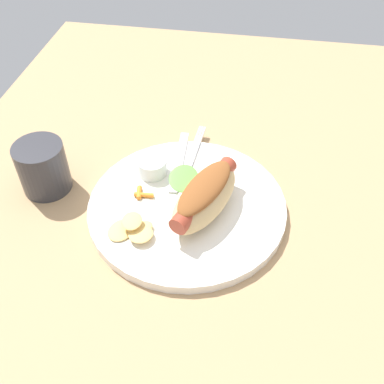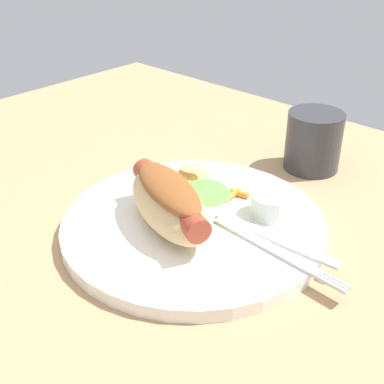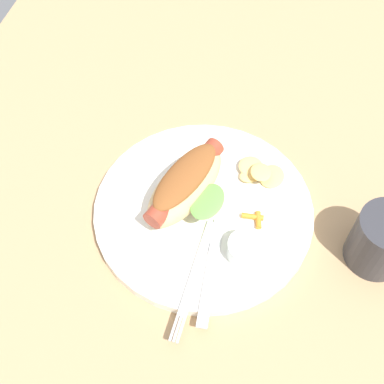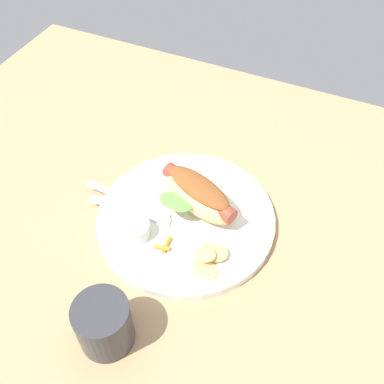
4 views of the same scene
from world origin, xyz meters
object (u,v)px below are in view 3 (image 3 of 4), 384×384
(knife, at_px, (211,271))
(drinking_cup, at_px, (382,242))
(plate, at_px, (203,210))
(sauce_ramekin, at_px, (246,249))
(carrot_garnish, at_px, (255,218))
(chips_pile, at_px, (260,172))
(hot_dog, at_px, (186,184))
(fork, at_px, (195,275))

(knife, relative_size, drinking_cup, 1.83)
(plate, xyz_separation_m, sauce_ramekin, (-0.06, -0.07, 0.02))
(carrot_garnish, bearing_deg, chips_pile, 4.14)
(sauce_ramekin, height_order, carrot_garnish, sauce_ramekin)
(plate, relative_size, drinking_cup, 3.65)
(plate, xyz_separation_m, drinking_cup, (-0.02, -0.24, 0.03))
(hot_dog, xyz_separation_m, carrot_garnish, (-0.01, -0.10, -0.03))
(plate, height_order, drinking_cup, drinking_cup)
(hot_dog, relative_size, carrot_garnish, 5.41)
(carrot_garnish, bearing_deg, fork, 148.40)
(fork, relative_size, chips_pile, 2.17)
(hot_dog, relative_size, knife, 1.08)
(hot_dog, bearing_deg, chips_pile, 143.52)
(plate, relative_size, hot_dog, 1.84)
(knife, relative_size, chips_pile, 1.94)
(hot_dog, xyz_separation_m, sauce_ramekin, (-0.07, -0.10, -0.02))
(hot_dog, distance_m, drinking_cup, 0.26)
(fork, bearing_deg, chips_pile, 165.88)
(sauce_ramekin, bearing_deg, hot_dog, 53.92)
(sauce_ramekin, distance_m, chips_pile, 0.13)
(sauce_ramekin, xyz_separation_m, knife, (-0.03, 0.04, -0.01))
(sauce_ramekin, relative_size, carrot_garnish, 1.60)
(hot_dog, distance_m, chips_pile, 0.12)
(chips_pile, bearing_deg, plate, 136.43)
(fork, height_order, knife, same)
(sauce_ramekin, bearing_deg, carrot_garnish, -4.46)
(carrot_garnish, bearing_deg, drinking_cup, -94.33)
(hot_dog, bearing_deg, drinking_cup, 105.26)
(sauce_ramekin, height_order, fork, sauce_ramekin)
(plate, xyz_separation_m, hot_dog, (0.01, 0.03, 0.04))
(hot_dog, bearing_deg, plate, 90.30)
(chips_pile, bearing_deg, knife, 167.12)
(knife, xyz_separation_m, chips_pile, (0.16, -0.04, 0.01))
(knife, distance_m, carrot_garnish, 0.10)
(hot_dog, height_order, drinking_cup, drinking_cup)
(fork, bearing_deg, drinking_cup, 115.14)
(plate, height_order, chips_pile, chips_pile)
(hot_dog, distance_m, knife, 0.12)
(plate, distance_m, chips_pile, 0.10)
(chips_pile, bearing_deg, carrot_garnish, -175.86)
(sauce_ramekin, bearing_deg, fork, 128.11)
(sauce_ramekin, relative_size, drinking_cup, 0.58)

